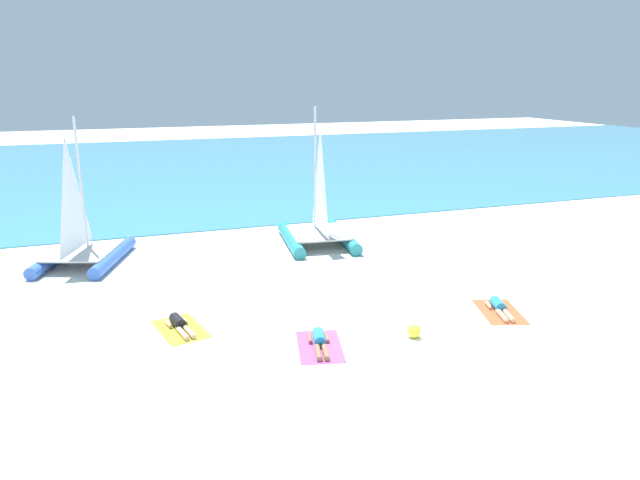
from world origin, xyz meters
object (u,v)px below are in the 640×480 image
object	(u,v)px
sunbather_middle	(320,341)
beach_ball	(414,331)
towel_right	(500,312)
sailboat_blue	(82,243)
sunbather_left	(179,324)
sunbather_right	(499,307)
towel_left	(181,329)
sailboat_teal	(318,225)
towel_middle	(320,346)

from	to	relation	value
sunbather_middle	beach_ball	size ratio (longest dim) A/B	4.30
towel_right	sailboat_blue	bearing A→B (deg)	142.32
sailboat_blue	sunbather_left	distance (m)	7.48
sunbather_left	towel_right	bearing A→B (deg)	-24.15
sunbather_right	beach_ball	xyz separation A→B (m)	(-3.20, -0.76, 0.05)
towel_left	towel_right	world-z (taller)	same
sunbather_left	sunbather_middle	size ratio (longest dim) A/B	1.00
sunbather_middle	beach_ball	distance (m)	2.52
sunbather_left	sunbather_right	size ratio (longest dim) A/B	1.01
sunbather_middle	sunbather_right	distance (m)	5.70
sailboat_teal	towel_right	bearing A→B (deg)	-65.61
sailboat_blue	towel_left	distance (m)	7.56
sailboat_blue	sailboat_teal	xyz separation A→B (m)	(8.92, -0.41, 0.03)
towel_right	sunbather_right	size ratio (longest dim) A/B	1.23
sunbather_right	sailboat_blue	bearing A→B (deg)	159.72
sunbather_left	towel_middle	xyz separation A→B (m)	(3.21, -2.33, -0.13)
sailboat_teal	sunbather_right	distance (m)	8.87
sunbather_middle	towel_right	size ratio (longest dim) A/B	0.82
sailboat_blue	towel_left	xyz separation A→B (m)	(2.65, -7.04, -0.78)
sailboat_teal	sunbather_left	distance (m)	9.11
towel_right	beach_ball	world-z (taller)	beach_ball
sunbather_middle	towel_middle	bearing A→B (deg)	-90.00
towel_left	sailboat_teal	bearing A→B (deg)	46.59
towel_middle	sunbather_right	xyz separation A→B (m)	(5.71, 0.45, 0.13)
sailboat_teal	sunbather_right	xyz separation A→B (m)	(2.64, -8.44, -0.68)
towel_right	beach_ball	xyz separation A→B (m)	(-3.18, -0.70, 0.17)
sailboat_teal	towel_middle	distance (m)	9.44
towel_middle	towel_right	world-z (taller)	same
sunbather_left	sailboat_blue	bearing A→B (deg)	98.83
sailboat_teal	towel_left	world-z (taller)	sailboat_teal
towel_left	beach_ball	size ratio (longest dim) A/B	5.25
towel_middle	beach_ball	bearing A→B (deg)	-6.99
sailboat_teal	towel_right	distance (m)	8.93
towel_right	sunbather_right	world-z (taller)	sunbather_right
towel_left	sunbather_left	bearing A→B (deg)	101.87
sailboat_teal	sunbather_right	size ratio (longest dim) A/B	3.55
sunbather_middle	towel_right	distance (m)	5.68
sailboat_teal	sunbather_middle	size ratio (longest dim) A/B	3.51
towel_right	sunbather_right	distance (m)	0.14
towel_middle	sunbather_middle	world-z (taller)	sunbather_middle
towel_right	beach_ball	size ratio (longest dim) A/B	5.25
towel_right	beach_ball	distance (m)	3.26
towel_left	sunbather_middle	distance (m)	3.90
towel_left	sunbather_right	world-z (taller)	sunbather_right
sunbather_left	sunbather_right	bearing A→B (deg)	-23.73
sailboat_blue	towel_right	bearing A→B (deg)	-18.71
towel_left	towel_middle	xyz separation A→B (m)	(3.20, -2.26, 0.00)
towel_right	towel_left	bearing A→B (deg)	168.10
sailboat_teal	sunbather_right	world-z (taller)	sailboat_teal
towel_right	sunbather_left	bearing A→B (deg)	167.71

